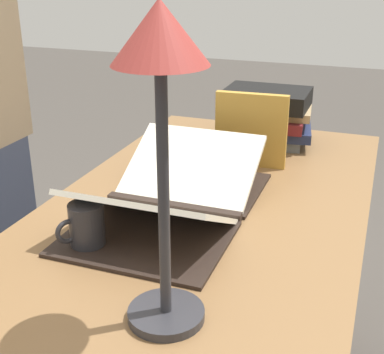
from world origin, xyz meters
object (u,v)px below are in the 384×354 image
(reading_lamp, at_px, (161,87))
(coffee_mug, at_px, (86,226))
(open_book, at_px, (173,196))
(book_standing_upright, at_px, (251,130))
(book_stack_tall, at_px, (266,116))

(reading_lamp, relative_size, coffee_mug, 5.22)
(open_book, height_order, coffee_mug, open_book)
(book_standing_upright, xyz_separation_m, coffee_mug, (0.57, -0.19, -0.06))
(reading_lamp, distance_m, coffee_mug, 0.44)
(book_standing_upright, bearing_deg, book_stack_tall, 178.11)
(coffee_mug, bearing_deg, book_standing_upright, 161.06)
(book_standing_upright, relative_size, reading_lamp, 0.41)
(book_stack_tall, bearing_deg, reading_lamp, 3.11)
(book_stack_tall, bearing_deg, book_standing_upright, 1.32)
(reading_lamp, height_order, coffee_mug, reading_lamp)
(open_book, distance_m, coffee_mug, 0.24)
(open_book, distance_m, book_stack_tall, 0.57)
(open_book, bearing_deg, coffee_mug, -24.80)
(book_stack_tall, height_order, coffee_mug, book_stack_tall)
(open_book, bearing_deg, reading_lamp, 20.75)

